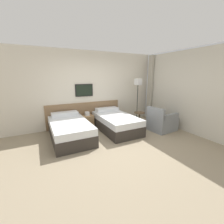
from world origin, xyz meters
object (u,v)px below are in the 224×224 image
at_px(nightstand, 87,121).
at_px(floor_lamp, 138,87).
at_px(armchair, 162,122).
at_px(bed_near_door, 70,130).
at_px(side_table, 139,117).
at_px(bed_near_window, 116,122).

bearing_deg(nightstand, floor_lamp, -6.23).
height_order(floor_lamp, armchair, floor_lamp).
distance_m(bed_near_door, nightstand, 1.06).
bearing_deg(armchair, floor_lamp, 2.08).
bearing_deg(nightstand, bed_near_door, -136.93).
bearing_deg(side_table, floor_lamp, 62.12).
xyz_separation_m(nightstand, armchair, (2.18, -1.45, 0.05)).
height_order(bed_near_window, side_table, bed_near_window).
bearing_deg(floor_lamp, bed_near_window, -158.19).
relative_size(bed_near_door, bed_near_window, 1.00).
relative_size(bed_near_window, nightstand, 3.28).
xyz_separation_m(bed_near_door, armchair, (2.96, -0.72, 0.01)).
distance_m(bed_near_window, armchair, 1.58).
bearing_deg(armchair, bed_near_window, 58.01).
height_order(side_table, armchair, armchair).
bearing_deg(armchair, side_table, 29.50).
bearing_deg(bed_near_window, floor_lamp, 21.81).
relative_size(floor_lamp, side_table, 3.21).
distance_m(bed_near_window, side_table, 0.96).
height_order(bed_near_door, bed_near_window, same).
height_order(bed_near_door, floor_lamp, floor_lamp).
relative_size(bed_near_window, floor_lamp, 1.10).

